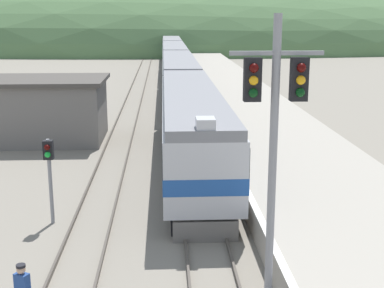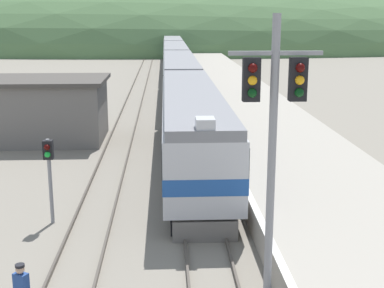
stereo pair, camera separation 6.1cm
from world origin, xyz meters
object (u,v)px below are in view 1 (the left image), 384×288
object	(u,v)px
express_train_lead_car	(191,126)
signal_mast_main	(274,128)
carriage_second	(179,78)
carriage_fifth	(170,42)
carriage_third	(174,59)
carriage_fourth	(172,49)
signal_post_siding	(49,163)

from	to	relation	value
express_train_lead_car	signal_mast_main	distance (m)	14.78
carriage_second	signal_mast_main	world-z (taller)	signal_mast_main
carriage_fifth	carriage_third	bearing A→B (deg)	-90.00
express_train_lead_car	carriage_fourth	world-z (taller)	express_train_lead_car
carriage_fifth	carriage_fourth	bearing A→B (deg)	-90.00
carriage_fourth	carriage_fifth	xyz separation A→B (m)	(0.00, 20.67, 0.00)
signal_mast_main	signal_post_siding	distance (m)	10.18
signal_mast_main	signal_post_siding	bearing A→B (deg)	134.73
express_train_lead_car	signal_mast_main	xyz separation A→B (m)	(1.22, -14.43, 2.93)
carriage_second	carriage_third	world-z (taller)	same
express_train_lead_car	signal_post_siding	world-z (taller)	express_train_lead_car
carriage_fourth	express_train_lead_car	bearing A→B (deg)	-90.00
carriage_fifth	signal_mast_main	xyz separation A→B (m)	(1.22, -97.24, 2.94)
carriage_third	carriage_fifth	size ratio (longest dim) A/B	1.00
express_train_lead_car	carriage_second	bearing A→B (deg)	90.00
express_train_lead_car	carriage_third	bearing A→B (deg)	90.00
carriage_fifth	signal_post_siding	size ratio (longest dim) A/B	6.02
carriage_fifth	signal_post_siding	world-z (taller)	carriage_fifth
carriage_fourth	signal_mast_main	xyz separation A→B (m)	(1.22, -76.57, 2.94)
carriage_second	signal_post_siding	world-z (taller)	carriage_second
carriage_third	signal_mast_main	xyz separation A→B (m)	(1.22, -55.91, 2.94)
signal_mast_main	carriage_second	bearing A→B (deg)	91.98
carriage_fourth	signal_mast_main	size ratio (longest dim) A/B	2.54
carriage_third	carriage_fifth	xyz separation A→B (m)	(0.00, 41.33, 0.00)
carriage_fifth	signal_post_siding	bearing A→B (deg)	-93.60
carriage_second	signal_mast_main	size ratio (longest dim) A/B	2.54
signal_mast_main	signal_post_siding	size ratio (longest dim) A/B	2.37
signal_mast_main	carriage_fourth	bearing A→B (deg)	90.91
express_train_lead_car	signal_mast_main	size ratio (longest dim) A/B	2.52
carriage_second	carriage_third	distance (m)	20.67
carriage_third	signal_post_siding	world-z (taller)	carriage_third
carriage_second	signal_mast_main	distance (m)	35.38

